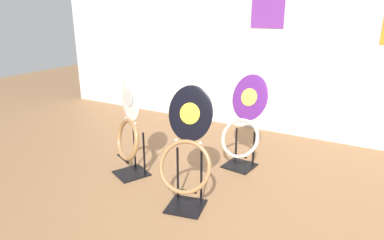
% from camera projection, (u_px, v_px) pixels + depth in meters
% --- Properties ---
extents(wall_back, '(8.00, 0.07, 2.60)m').
position_uv_depth(wall_back, '(338.00, 27.00, 3.67)').
color(wall_back, silver).
rests_on(wall_back, ground_plane).
extents(toilet_seat_display_purple_note, '(0.42, 0.41, 0.89)m').
position_uv_depth(toilet_seat_display_purple_note, '(244.00, 123.00, 3.29)').
color(toilet_seat_display_purple_note, black).
rests_on(toilet_seat_display_purple_note, ground_plane).
extents(toilet_seat_display_jazz_black, '(0.45, 0.38, 0.94)m').
position_uv_depth(toilet_seat_display_jazz_black, '(187.00, 152.00, 2.57)').
color(toilet_seat_display_jazz_black, black).
rests_on(toilet_seat_display_jazz_black, ground_plane).
extents(toilet_seat_display_white_plain, '(0.42, 0.37, 0.96)m').
position_uv_depth(toilet_seat_display_white_plain, '(129.00, 127.00, 3.08)').
color(toilet_seat_display_white_plain, black).
rests_on(toilet_seat_display_white_plain, ground_plane).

